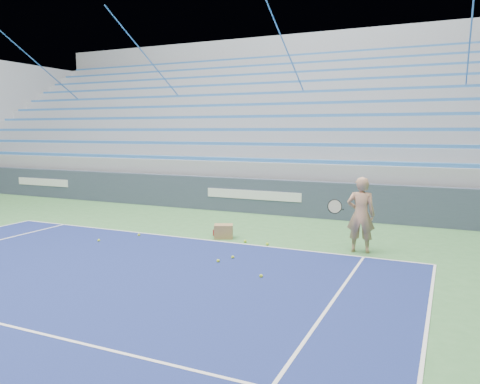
# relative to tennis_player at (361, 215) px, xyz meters

# --- Properties ---
(sponsor_barrier) EXTENTS (30.00, 0.32, 1.10)m
(sponsor_barrier) POSITION_rel_tennis_player_xyz_m (-3.95, 3.58, -0.27)
(sponsor_barrier) COLOR #374154
(sponsor_barrier) RESTS_ON ground
(bleachers) EXTENTS (31.00, 9.15, 7.30)m
(bleachers) POSITION_rel_tennis_player_xyz_m (-3.95, 9.30, 1.53)
(bleachers) COLOR #999CA2
(bleachers) RESTS_ON ground
(tennis_player) EXTENTS (0.93, 0.85, 1.64)m
(tennis_player) POSITION_rel_tennis_player_xyz_m (0.00, 0.00, 0.00)
(tennis_player) COLOR tan
(tennis_player) RESTS_ON ground
(ball_box) EXTENTS (0.55, 0.50, 0.34)m
(ball_box) POSITION_rel_tennis_player_xyz_m (-3.28, -0.03, -0.65)
(ball_box) COLOR #957348
(ball_box) RESTS_ON ground
(tennis_ball_0) EXTENTS (0.07, 0.07, 0.07)m
(tennis_ball_0) POSITION_rel_tennis_player_xyz_m (-2.04, -0.27, -0.79)
(tennis_ball_0) COLOR #BCDB2C
(tennis_ball_0) RESTS_ON ground
(tennis_ball_1) EXTENTS (0.07, 0.07, 0.07)m
(tennis_ball_1) POSITION_rel_tennis_player_xyz_m (-2.42, -1.99, -0.79)
(tennis_ball_1) COLOR #BCDB2C
(tennis_ball_1) RESTS_ON ground
(tennis_ball_2) EXTENTS (0.07, 0.07, 0.07)m
(tennis_ball_2) POSITION_rel_tennis_player_xyz_m (-2.61, -0.24, -0.79)
(tennis_ball_2) COLOR #BCDB2C
(tennis_ball_2) RESTS_ON ground
(tennis_ball_3) EXTENTS (0.07, 0.07, 0.07)m
(tennis_ball_3) POSITION_rel_tennis_player_xyz_m (-1.28, -2.55, -0.79)
(tennis_ball_3) COLOR #BCDB2C
(tennis_ball_3) RESTS_ON ground
(tennis_ball_4) EXTENTS (0.07, 0.07, 0.07)m
(tennis_ball_4) POSITION_rel_tennis_player_xyz_m (-2.28, -1.62, -0.79)
(tennis_ball_4) COLOR #BCDB2C
(tennis_ball_4) RESTS_ON ground
(tennis_ball_5) EXTENTS (0.07, 0.07, 0.07)m
(tennis_ball_5) POSITION_rel_tennis_player_xyz_m (-5.30, -0.71, -0.79)
(tennis_ball_5) COLOR #BCDB2C
(tennis_ball_5) RESTS_ON ground
(tennis_ball_6) EXTENTS (0.07, 0.07, 0.07)m
(tennis_ball_6) POSITION_rel_tennis_player_xyz_m (-5.80, -1.59, -0.79)
(tennis_ball_6) COLOR #BCDB2C
(tennis_ball_6) RESTS_ON ground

